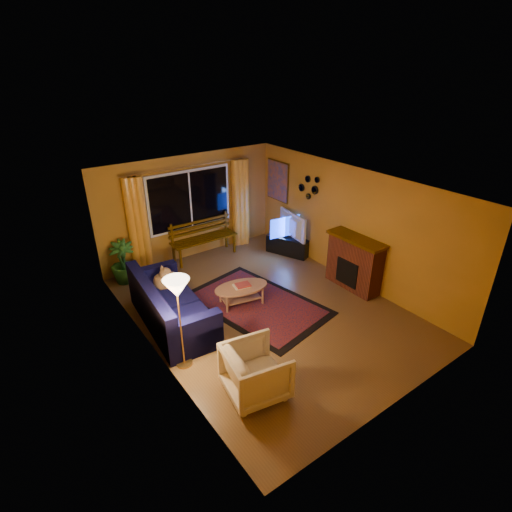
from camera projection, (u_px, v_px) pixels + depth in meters
floor at (265, 309)px, 7.88m from camera, size 4.50×6.00×0.02m
ceiling at (266, 185)px, 6.75m from camera, size 4.50×6.00×0.02m
wall_back at (190, 207)px, 9.50m from camera, size 4.50×0.02×2.50m
wall_left at (148, 290)px, 6.13m from camera, size 0.02×6.00×2.50m
wall_right at (350, 225)px, 8.49m from camera, size 0.02×6.00×2.50m
window at (190, 200)px, 9.36m from camera, size 2.00×0.02×1.30m
curtain_rod at (189, 166)px, 8.97m from camera, size 3.20×0.03×0.03m
curtain_left at (138, 227)px, 8.76m from camera, size 0.36×0.36×2.24m
curtain_right at (240, 203)px, 10.17m from camera, size 0.36×0.36×2.24m
bench at (205, 248)px, 9.82m from camera, size 1.65×0.50×0.49m
potted_plant at (123, 262)px, 8.64m from camera, size 0.64×0.64×0.95m
sofa at (172, 302)px, 7.26m from camera, size 1.14×2.32×0.91m
dog at (162, 280)px, 7.56m from camera, size 0.31×0.42×0.44m
armchair at (256, 369)px, 5.73m from camera, size 0.92×0.97×0.86m
floor_lamp at (180, 324)px, 6.11m from camera, size 0.28×0.28×1.59m
rug at (257, 304)px, 8.02m from camera, size 2.23×3.03×0.02m
coffee_table at (241, 295)px, 7.96m from camera, size 1.29×1.29×0.40m
tv_console at (288, 245)px, 9.99m from camera, size 0.75×1.13×0.45m
television at (289, 226)px, 9.76m from camera, size 0.28×1.09×0.62m
fireplace at (354, 264)px, 8.40m from camera, size 0.40×1.20×1.10m
mirror_cluster at (309, 186)px, 9.16m from camera, size 0.06×0.60×0.56m
painting at (278, 181)px, 10.07m from camera, size 0.04×0.76×0.96m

